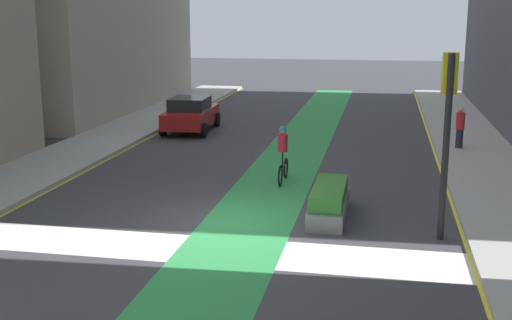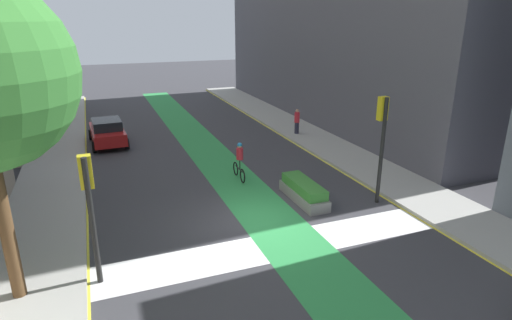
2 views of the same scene
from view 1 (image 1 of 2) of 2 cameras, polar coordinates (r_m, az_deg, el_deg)
The scene contains 10 objects.
ground_plane at distance 17.09m, azimuth -2.83°, elevation -5.47°, with size 120.00×120.00×0.00m, color #38383D.
bike_lane_paint at distance 16.96m, azimuth -0.78°, elevation -5.59°, with size 2.40×60.00×0.01m, color #2D8C47.
crosswalk_band at distance 15.27m, azimuth -4.63°, elevation -7.75°, with size 12.00×1.80×0.01m, color silver.
curb_stripe_left at distance 19.37m, azimuth -20.38°, elevation -4.06°, with size 0.16×60.00×0.01m, color yellow.
curb_stripe_right at distance 16.76m, azimuth 17.65°, elevation -6.43°, with size 0.16×60.00×0.01m, color yellow.
traffic_signal_near_right at distance 15.90m, azimuth 16.30°, elevation 4.13°, with size 0.35×0.52×4.43m.
car_red_left_far at distance 30.09m, azimuth -5.69°, elevation 4.01°, with size 2.19×4.28×1.57m.
cyclist_in_lane at distance 20.78m, azimuth 2.35°, elevation 0.60°, with size 0.32×1.73×1.86m.
pedestrian_sidewalk_right_a at distance 26.71m, azimuth 17.28°, elevation 2.75°, with size 0.34×0.34×1.61m.
median_planter at distance 17.59m, azimuth 6.34°, elevation -3.63°, with size 0.92×2.99×0.85m.
Camera 1 is at (3.93, -15.76, 5.34)m, focal length 46.12 mm.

